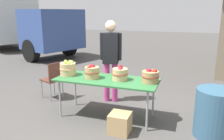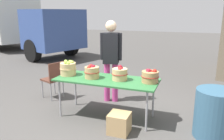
% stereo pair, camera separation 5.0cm
% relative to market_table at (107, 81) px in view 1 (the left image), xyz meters
% --- Properties ---
extents(ground_plane, '(40.00, 40.00, 0.00)m').
position_rel_market_table_xyz_m(ground_plane, '(0.00, 0.00, -0.71)').
color(ground_plane, '#474442').
extents(market_table, '(1.90, 0.76, 0.75)m').
position_rel_market_table_xyz_m(market_table, '(0.00, 0.00, 0.00)').
color(market_table, '#2D6B38').
rests_on(market_table, ground).
extents(apple_basket_green_0, '(0.32, 0.32, 0.30)m').
position_rel_market_table_xyz_m(apple_basket_green_0, '(-0.80, 0.01, 0.18)').
color(apple_basket_green_0, tan).
rests_on(apple_basket_green_0, market_table).
extents(apple_basket_red_0, '(0.29, 0.29, 0.26)m').
position_rel_market_table_xyz_m(apple_basket_red_0, '(-0.28, -0.04, 0.17)').
color(apple_basket_red_0, tan).
rests_on(apple_basket_red_0, market_table).
extents(apple_basket_red_1, '(0.30, 0.30, 0.26)m').
position_rel_market_table_xyz_m(apple_basket_red_1, '(0.25, 0.03, 0.16)').
color(apple_basket_red_1, tan).
rests_on(apple_basket_red_1, market_table).
extents(apple_basket_red_2, '(0.31, 0.31, 0.25)m').
position_rel_market_table_xyz_m(apple_basket_red_2, '(0.80, 0.07, 0.16)').
color(apple_basket_red_2, '#A87F51').
rests_on(apple_basket_red_2, market_table).
extents(vendor_adult, '(0.46, 0.29, 1.78)m').
position_rel_market_table_xyz_m(vendor_adult, '(-0.20, 0.79, 0.34)').
color(vendor_adult, '#CC3F8C').
rests_on(vendor_adult, ground).
extents(box_truck, '(7.96, 4.77, 2.75)m').
position_rel_market_table_xyz_m(box_truck, '(-7.48, 5.76, 0.78)').
color(box_truck, silver).
rests_on(box_truck, ground).
extents(folding_chair, '(0.51, 0.51, 0.86)m').
position_rel_market_table_xyz_m(folding_chair, '(-1.49, 0.49, -0.20)').
color(folding_chair, brown).
rests_on(folding_chair, ground).
extents(trash_barrel, '(0.64, 0.64, 0.79)m').
position_rel_market_table_xyz_m(trash_barrel, '(1.88, -0.09, -0.31)').
color(trash_barrel, '#335972').
rests_on(trash_barrel, ground).
extents(produce_crate, '(0.34, 0.34, 0.34)m').
position_rel_market_table_xyz_m(produce_crate, '(0.42, -0.50, -0.54)').
color(produce_crate, tan).
rests_on(produce_crate, ground).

